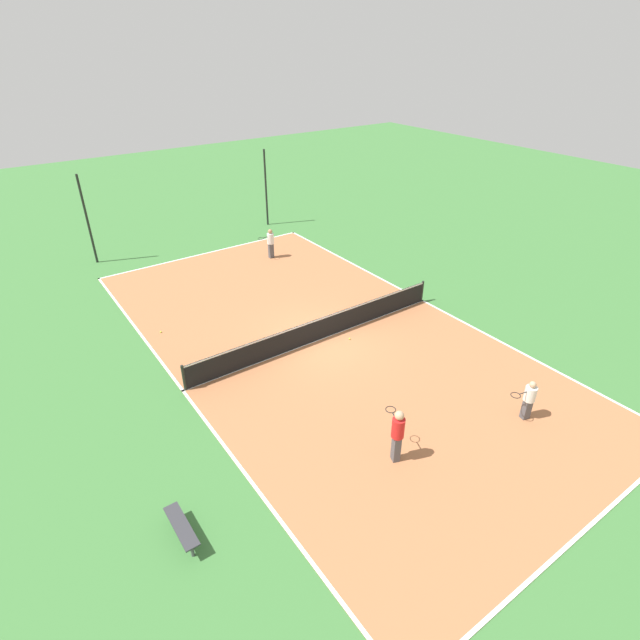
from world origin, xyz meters
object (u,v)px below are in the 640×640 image
at_px(player_far_white, 529,398).
at_px(fence_post_back_right, 266,188).
at_px(tennis_net, 320,328).
at_px(tennis_ball_left_sideline, 161,332).
at_px(fence_post_back_left, 87,220).
at_px(player_coach_red, 398,432).
at_px(player_near_white, 270,242).
at_px(bench, 182,527).
at_px(tennis_ball_near_net, 350,339).

bearing_deg(player_far_white, fence_post_back_right, -84.44).
bearing_deg(tennis_net, tennis_ball_left_sideline, 140.43).
bearing_deg(fence_post_back_left, player_coach_red, -80.58).
distance_m(player_near_white, fence_post_back_right, 5.66).
bearing_deg(bench, player_far_white, -101.36).
relative_size(tennis_net, fence_post_back_left, 2.45).
xyz_separation_m(tennis_ball_near_net, fence_post_back_right, (4.28, 13.87, 2.26)).
xyz_separation_m(bench, player_near_white, (10.51, 13.76, 0.55)).
distance_m(tennis_net, player_near_white, 8.74).
distance_m(bench, player_far_white, 10.68).
relative_size(player_far_white, fence_post_back_left, 0.30).
bearing_deg(tennis_net, fence_post_back_right, 68.35).
xyz_separation_m(tennis_net, tennis_ball_near_net, (0.94, -0.70, -0.47)).
bearing_deg(tennis_ball_near_net, bench, -151.79).
xyz_separation_m(player_far_white, tennis_ball_left_sideline, (-7.59, 11.67, -0.75)).
bearing_deg(player_near_white, player_coach_red, 69.90).
bearing_deg(fence_post_back_left, player_far_white, -69.32).
bearing_deg(tennis_ball_near_net, fence_post_back_right, 72.84).
relative_size(player_far_white, tennis_ball_near_net, 20.60).
distance_m(bench, player_coach_red, 6.04).
distance_m(tennis_net, fence_post_back_left, 14.28).
height_order(tennis_net, player_near_white, player_near_white).
bearing_deg(player_far_white, player_coach_red, -0.08).
distance_m(tennis_ball_near_net, fence_post_back_left, 15.35).
relative_size(tennis_ball_near_net, fence_post_back_left, 0.01).
bearing_deg(tennis_ball_near_net, fence_post_back_left, 113.98).
height_order(bench, fence_post_back_left, fence_post_back_left).
xyz_separation_m(player_near_white, fence_post_back_right, (2.59, 4.84, 1.39)).
height_order(bench, tennis_ball_near_net, bench).
bearing_deg(player_coach_red, player_near_white, 4.16).
xyz_separation_m(tennis_ball_left_sideline, fence_post_back_left, (-0.22, 9.03, 2.26)).
height_order(bench, fence_post_back_right, fence_post_back_right).
xyz_separation_m(player_near_white, tennis_ball_left_sideline, (-7.64, -4.19, -0.88)).
relative_size(player_coach_red, tennis_ball_left_sideline, 25.78).
distance_m(bench, fence_post_back_right, 22.83).
xyz_separation_m(player_coach_red, player_far_white, (4.55, -1.04, -0.23)).
bearing_deg(fence_post_back_left, player_near_white, -31.60).
bearing_deg(fence_post_back_right, player_far_white, -97.26).
height_order(player_coach_red, fence_post_back_left, fence_post_back_left).
bearing_deg(bench, tennis_ball_left_sideline, -16.72).
relative_size(tennis_net, player_coach_red, 6.47).
bearing_deg(fence_post_back_right, tennis_ball_near_net, -107.16).
bearing_deg(tennis_ball_left_sideline, fence_post_back_left, 91.42).
bearing_deg(bench, fence_post_back_right, -35.17).
distance_m(player_near_white, fence_post_back_left, 9.34).
distance_m(bench, fence_post_back_left, 18.88).
bearing_deg(tennis_net, player_near_white, 72.41).
height_order(tennis_net, fence_post_back_right, fence_post_back_right).
xyz_separation_m(tennis_net, player_coach_red, (-1.97, -6.49, 0.51)).
height_order(player_near_white, tennis_ball_left_sideline, player_near_white).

